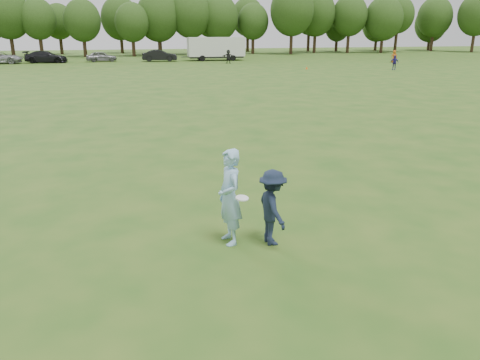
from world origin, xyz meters
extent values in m
plane|color=#254E16|center=(0.00, 0.00, 0.00)|extent=(200.00, 200.00, 0.00)
imported|color=#8EBDDC|center=(-1.27, -0.18, 1.03)|extent=(0.60, 0.82, 2.06)
imported|color=#172032|center=(-0.41, -0.44, 0.82)|extent=(0.68, 1.10, 1.63)
imported|color=navy|center=(25.83, 38.56, 0.78)|extent=(0.96, 0.85, 1.56)
imported|color=#C15916|center=(31.85, 48.65, 0.82)|extent=(0.92, 0.74, 1.63)
imported|color=black|center=(10.12, 52.90, 0.87)|extent=(1.68, 0.82, 1.74)
imported|color=black|center=(-13.35, 59.32, 0.78)|extent=(5.63, 2.86, 1.56)
imported|color=slate|center=(-6.29, 60.07, 0.70)|extent=(4.28, 2.17, 1.40)
imported|color=black|center=(1.60, 58.79, 0.79)|extent=(4.95, 2.26, 1.57)
cone|color=#DD530B|center=(16.79, 41.76, 0.15)|extent=(0.28, 0.28, 0.30)
cylinder|color=white|center=(-1.08, -0.50, 1.10)|extent=(0.29, 0.28, 0.08)
cube|color=silver|center=(9.61, 58.91, 1.90)|extent=(8.00, 2.50, 2.60)
cube|color=black|center=(9.61, 58.91, 0.50)|extent=(7.60, 2.30, 0.25)
cylinder|color=black|center=(7.41, 57.66, 0.40)|extent=(0.80, 0.25, 0.80)
cylinder|color=black|center=(7.41, 60.16, 0.40)|extent=(0.80, 0.25, 0.80)
cylinder|color=black|center=(11.81, 57.66, 0.40)|extent=(0.80, 0.25, 0.80)
cylinder|color=black|center=(11.81, 60.16, 0.40)|extent=(0.80, 0.25, 0.80)
cube|color=#333333|center=(5.21, 58.91, 0.55)|extent=(1.20, 0.15, 0.12)
cylinder|color=#332114|center=(-20.22, 73.48, 1.86)|extent=(0.56, 0.56, 3.71)
ellipsoid|color=#213812|center=(-20.22, 73.48, 6.55)|extent=(6.68, 6.68, 7.68)
cylinder|color=#332114|center=(-15.90, 73.09, 1.73)|extent=(0.56, 0.56, 3.46)
ellipsoid|color=#213812|center=(-15.90, 73.09, 5.79)|extent=(5.49, 5.49, 6.31)
cylinder|color=#332114|center=(-9.32, 72.95, 1.57)|extent=(0.56, 0.56, 3.14)
ellipsoid|color=#213812|center=(-9.32, 72.95, 5.60)|extent=(5.78, 5.78, 6.64)
cylinder|color=#332114|center=(-1.61, 72.69, 1.51)|extent=(0.56, 0.56, 3.01)
ellipsoid|color=#213812|center=(-1.61, 72.69, 5.34)|extent=(5.46, 5.46, 6.28)
cylinder|color=#332114|center=(2.83, 75.07, 1.61)|extent=(0.56, 0.56, 3.23)
ellipsoid|color=#213812|center=(2.83, 75.07, 6.32)|extent=(7.29, 7.29, 8.38)
cylinder|color=#332114|center=(8.24, 74.97, 1.88)|extent=(0.56, 0.56, 3.77)
ellipsoid|color=#213812|center=(8.24, 74.97, 6.72)|extent=(6.95, 6.95, 8.00)
cylinder|color=#332114|center=(13.38, 75.56, 1.66)|extent=(0.56, 0.56, 3.33)
ellipsoid|color=#213812|center=(13.38, 75.56, 6.18)|extent=(6.71, 6.71, 7.71)
cylinder|color=#332114|center=(19.58, 75.81, 1.61)|extent=(0.56, 0.56, 3.22)
ellipsoid|color=#213812|center=(19.58, 75.81, 5.57)|extent=(5.54, 5.54, 6.37)
cylinder|color=#332114|center=(25.83, 72.87, 2.08)|extent=(0.56, 0.56, 4.15)
ellipsoid|color=#213812|center=(25.83, 72.87, 7.38)|extent=(7.59, 7.59, 8.73)
cylinder|color=#332114|center=(31.73, 76.39, 1.97)|extent=(0.56, 0.56, 3.95)
ellipsoid|color=#213812|center=(31.73, 76.39, 6.99)|extent=(7.16, 7.16, 8.24)
cylinder|color=#332114|center=(37.86, 75.01, 1.95)|extent=(0.56, 0.56, 3.90)
ellipsoid|color=#213812|center=(37.86, 75.01, 6.66)|extent=(6.49, 6.49, 7.46)
cylinder|color=#332114|center=(44.17, 73.78, 1.58)|extent=(0.56, 0.56, 3.16)
ellipsoid|color=#213812|center=(44.17, 73.78, 6.13)|extent=(6.99, 6.99, 8.04)
cylinder|color=#332114|center=(48.56, 76.19, 2.15)|extent=(0.56, 0.56, 4.29)
ellipsoid|color=#213812|center=(48.56, 76.19, 6.85)|extent=(6.02, 6.02, 6.93)
cylinder|color=#332114|center=(57.70, 77.76, 1.84)|extent=(0.56, 0.56, 3.68)
ellipsoid|color=#213812|center=(57.70, 77.76, 6.56)|extent=(6.78, 6.78, 7.80)
cylinder|color=#332114|center=(62.77, 72.10, 1.98)|extent=(0.56, 0.56, 3.96)
ellipsoid|color=#213812|center=(62.77, 72.10, 6.91)|extent=(6.93, 6.93, 7.96)
cylinder|color=#332114|center=(-13.94, 81.92, 1.65)|extent=(0.56, 0.56, 3.29)
ellipsoid|color=#213812|center=(-13.94, 81.92, 5.55)|extent=(5.30, 5.30, 6.09)
cylinder|color=#332114|center=(-3.49, 83.39, 1.64)|extent=(0.56, 0.56, 3.28)
ellipsoid|color=#213812|center=(-3.49, 83.39, 6.16)|extent=(6.78, 6.78, 7.79)
cylinder|color=#332114|center=(3.45, 81.85, 1.56)|extent=(0.56, 0.56, 3.11)
ellipsoid|color=#213812|center=(3.45, 81.85, 5.38)|extent=(5.34, 5.34, 6.14)
cylinder|color=#332114|center=(12.88, 83.26, 1.75)|extent=(0.56, 0.56, 3.50)
ellipsoid|color=#213812|center=(12.88, 83.26, 5.55)|extent=(4.82, 4.82, 5.54)
cylinder|color=#332114|center=(20.66, 83.86, 1.90)|extent=(0.56, 0.56, 3.80)
ellipsoid|color=#213812|center=(20.66, 83.86, 6.49)|extent=(6.34, 6.34, 7.29)
cylinder|color=#332114|center=(32.72, 82.11, 1.92)|extent=(0.56, 0.56, 3.84)
ellipsoid|color=#213812|center=(32.72, 82.11, 6.01)|extent=(5.09, 5.09, 5.86)
cylinder|color=#332114|center=(38.25, 80.94, 1.29)|extent=(0.56, 0.56, 2.58)
ellipsoid|color=#213812|center=(38.25, 80.94, 4.64)|extent=(4.86, 4.86, 5.59)
cylinder|color=#332114|center=(47.73, 82.38, 1.31)|extent=(0.56, 0.56, 2.62)
ellipsoid|color=#213812|center=(47.73, 82.38, 5.22)|extent=(6.11, 6.11, 7.02)
cylinder|color=#332114|center=(59.29, 81.05, 1.27)|extent=(0.56, 0.56, 2.54)
ellipsoid|color=#213812|center=(59.29, 81.05, 5.29)|extent=(6.47, 6.47, 7.44)
camera|label=1|loc=(-3.21, -9.18, 4.40)|focal=35.00mm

